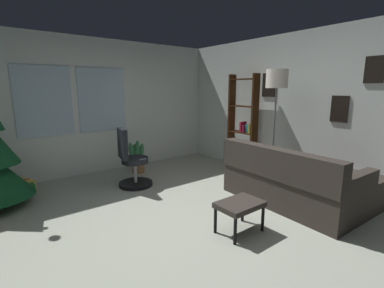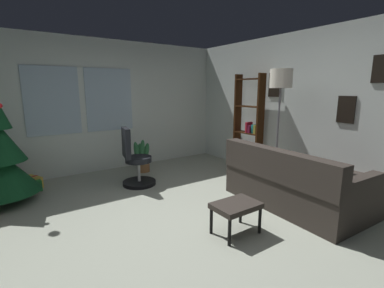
{
  "view_description": "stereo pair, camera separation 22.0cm",
  "coord_description": "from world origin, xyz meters",
  "px_view_note": "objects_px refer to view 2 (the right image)",
  "views": [
    {
      "loc": [
        -1.78,
        -2.35,
        1.61
      ],
      "look_at": [
        0.46,
        0.51,
        0.88
      ],
      "focal_mm": 25.5,
      "sensor_mm": 36.0,
      "label": 1
    },
    {
      "loc": [
        -1.6,
        -2.48,
        1.61
      ],
      "look_at": [
        0.46,
        0.51,
        0.88
      ],
      "focal_mm": 25.5,
      "sensor_mm": 36.0,
      "label": 2
    }
  ],
  "objects_px": {
    "gift_box_gold": "(28,184)",
    "bookshelf": "(248,130)",
    "footstool": "(236,207)",
    "office_chair": "(135,163)",
    "potted_plant": "(142,158)",
    "floor_lamp": "(280,89)",
    "gift_box_green": "(32,185)",
    "couch": "(306,185)"
  },
  "relations": [
    {
      "from": "couch",
      "to": "gift_box_gold",
      "type": "height_order",
      "value": "couch"
    },
    {
      "from": "couch",
      "to": "gift_box_gold",
      "type": "xyz_separation_m",
      "value": [
        -3.16,
        2.94,
        -0.21
      ]
    },
    {
      "from": "potted_plant",
      "to": "office_chair",
      "type": "bearing_deg",
      "value": -122.9
    },
    {
      "from": "floor_lamp",
      "to": "potted_plant",
      "type": "relative_size",
      "value": 2.84
    },
    {
      "from": "office_chair",
      "to": "bookshelf",
      "type": "bearing_deg",
      "value": -12.02
    },
    {
      "from": "gift_box_green",
      "to": "gift_box_gold",
      "type": "bearing_deg",
      "value": 124.63
    },
    {
      "from": "footstool",
      "to": "office_chair",
      "type": "xyz_separation_m",
      "value": [
        -0.29,
        2.14,
        0.07
      ]
    },
    {
      "from": "office_chair",
      "to": "couch",
      "type": "bearing_deg",
      "value": -52.73
    },
    {
      "from": "gift_box_green",
      "to": "gift_box_gold",
      "type": "relative_size",
      "value": 0.8
    },
    {
      "from": "bookshelf",
      "to": "potted_plant",
      "type": "xyz_separation_m",
      "value": [
        -1.79,
        1.08,
        -0.53
      ]
    },
    {
      "from": "footstool",
      "to": "office_chair",
      "type": "distance_m",
      "value": 2.16
    },
    {
      "from": "gift_box_green",
      "to": "bookshelf",
      "type": "xyz_separation_m",
      "value": [
        3.67,
        -1.2,
        0.74
      ]
    },
    {
      "from": "gift_box_green",
      "to": "bookshelf",
      "type": "distance_m",
      "value": 3.93
    },
    {
      "from": "gift_box_gold",
      "to": "floor_lamp",
      "type": "bearing_deg",
      "value": -35.21
    },
    {
      "from": "footstool",
      "to": "office_chair",
      "type": "bearing_deg",
      "value": 97.79
    },
    {
      "from": "bookshelf",
      "to": "potted_plant",
      "type": "relative_size",
      "value": 2.83
    },
    {
      "from": "gift_box_gold",
      "to": "office_chair",
      "type": "height_order",
      "value": "office_chair"
    },
    {
      "from": "potted_plant",
      "to": "gift_box_gold",
      "type": "bearing_deg",
      "value": 174.35
    },
    {
      "from": "bookshelf",
      "to": "potted_plant",
      "type": "height_order",
      "value": "bookshelf"
    },
    {
      "from": "couch",
      "to": "office_chair",
      "type": "relative_size",
      "value": 1.94
    },
    {
      "from": "office_chair",
      "to": "bookshelf",
      "type": "xyz_separation_m",
      "value": [
        2.18,
        -0.46,
        0.45
      ]
    },
    {
      "from": "gift_box_gold",
      "to": "bookshelf",
      "type": "distance_m",
      "value": 4.0
    },
    {
      "from": "footstool",
      "to": "bookshelf",
      "type": "xyz_separation_m",
      "value": [
        1.89,
        1.67,
        0.52
      ]
    },
    {
      "from": "bookshelf",
      "to": "potted_plant",
      "type": "bearing_deg",
      "value": 148.89
    },
    {
      "from": "couch",
      "to": "floor_lamp",
      "type": "xyz_separation_m",
      "value": [
        0.12,
        0.63,
        1.31
      ]
    },
    {
      "from": "couch",
      "to": "bookshelf",
      "type": "bearing_deg",
      "value": 71.61
    },
    {
      "from": "gift_box_gold",
      "to": "bookshelf",
      "type": "height_order",
      "value": "bookshelf"
    },
    {
      "from": "footstool",
      "to": "office_chair",
      "type": "relative_size",
      "value": 0.52
    },
    {
      "from": "bookshelf",
      "to": "floor_lamp",
      "type": "xyz_separation_m",
      "value": [
        -0.44,
        -1.04,
        0.78
      ]
    },
    {
      "from": "office_chair",
      "to": "floor_lamp",
      "type": "relative_size",
      "value": 0.52
    },
    {
      "from": "gift_box_green",
      "to": "gift_box_gold",
      "type": "xyz_separation_m",
      "value": [
        -0.05,
        0.07,
        0.01
      ]
    },
    {
      "from": "couch",
      "to": "gift_box_green",
      "type": "relative_size",
      "value": 5.52
    },
    {
      "from": "gift_box_green",
      "to": "floor_lamp",
      "type": "height_order",
      "value": "floor_lamp"
    },
    {
      "from": "floor_lamp",
      "to": "gift_box_green",
      "type": "bearing_deg",
      "value": 145.23
    },
    {
      "from": "couch",
      "to": "gift_box_green",
      "type": "bearing_deg",
      "value": 137.34
    },
    {
      "from": "gift_box_green",
      "to": "floor_lamp",
      "type": "relative_size",
      "value": 0.18
    },
    {
      "from": "couch",
      "to": "footstool",
      "type": "relative_size",
      "value": 3.7
    },
    {
      "from": "couch",
      "to": "footstool",
      "type": "bearing_deg",
      "value": 179.95
    },
    {
      "from": "bookshelf",
      "to": "footstool",
      "type": "bearing_deg",
      "value": -138.52
    },
    {
      "from": "gift_box_green",
      "to": "potted_plant",
      "type": "distance_m",
      "value": 1.9
    },
    {
      "from": "office_chair",
      "to": "potted_plant",
      "type": "distance_m",
      "value": 0.74
    },
    {
      "from": "gift_box_gold",
      "to": "bookshelf",
      "type": "relative_size",
      "value": 0.23
    }
  ]
}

